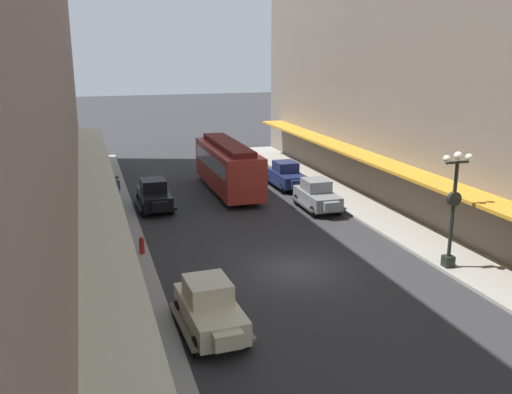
{
  "coord_description": "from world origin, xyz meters",
  "views": [
    {
      "loc": [
        -8.5,
        -21.24,
        9.44
      ],
      "look_at": [
        0.0,
        6.0,
        1.8
      ],
      "focal_mm": 38.74,
      "sensor_mm": 36.0,
      "label": 1
    }
  ],
  "objects_px": {
    "lamp_post_with_clock": "(453,205)",
    "pedestrian_1": "(96,236)",
    "streetcar": "(228,165)",
    "fire_hydrant": "(142,245)",
    "pedestrian_0": "(117,189)",
    "parked_car_1": "(286,175)",
    "parked_car_3": "(154,194)",
    "parked_car_2": "(210,307)",
    "parked_car_0": "(317,195)"
  },
  "relations": [
    {
      "from": "pedestrian_1",
      "to": "parked_car_3",
      "type": "bearing_deg",
      "value": 63.1
    },
    {
      "from": "pedestrian_0",
      "to": "parked_car_3",
      "type": "bearing_deg",
      "value": -39.13
    },
    {
      "from": "parked_car_2",
      "to": "parked_car_3",
      "type": "relative_size",
      "value": 1.01
    },
    {
      "from": "lamp_post_with_clock",
      "to": "fire_hydrant",
      "type": "xyz_separation_m",
      "value": [
        -12.75,
        5.67,
        -2.42
      ]
    },
    {
      "from": "parked_car_2",
      "to": "pedestrian_1",
      "type": "xyz_separation_m",
      "value": [
        -3.47,
        8.73,
        0.05
      ]
    },
    {
      "from": "parked_car_0",
      "to": "parked_car_2",
      "type": "relative_size",
      "value": 0.99
    },
    {
      "from": "streetcar",
      "to": "lamp_post_with_clock",
      "type": "bearing_deg",
      "value": -70.33
    },
    {
      "from": "parked_car_2",
      "to": "pedestrian_0",
      "type": "distance_m",
      "value": 17.56
    },
    {
      "from": "parked_car_3",
      "to": "pedestrian_1",
      "type": "distance_m",
      "value": 7.9
    },
    {
      "from": "parked_car_1",
      "to": "parked_car_3",
      "type": "xyz_separation_m",
      "value": [
        -9.57,
        -2.72,
        0.0
      ]
    },
    {
      "from": "parked_car_3",
      "to": "pedestrian_1",
      "type": "height_order",
      "value": "parked_car_3"
    },
    {
      "from": "parked_car_1",
      "to": "parked_car_3",
      "type": "relative_size",
      "value": 1.0
    },
    {
      "from": "parked_car_0",
      "to": "parked_car_3",
      "type": "distance_m",
      "value": 9.89
    },
    {
      "from": "streetcar",
      "to": "parked_car_1",
      "type": "bearing_deg",
      "value": -1.18
    },
    {
      "from": "parked_car_3",
      "to": "streetcar",
      "type": "xyz_separation_m",
      "value": [
        5.36,
        2.8,
        0.96
      ]
    },
    {
      "from": "streetcar",
      "to": "pedestrian_1",
      "type": "height_order",
      "value": "streetcar"
    },
    {
      "from": "parked_car_3",
      "to": "pedestrian_0",
      "type": "relative_size",
      "value": 2.56
    },
    {
      "from": "parked_car_0",
      "to": "parked_car_3",
      "type": "xyz_separation_m",
      "value": [
        -9.43,
        2.98,
        0.0
      ]
    },
    {
      "from": "streetcar",
      "to": "pedestrian_0",
      "type": "relative_size",
      "value": 5.75
    },
    {
      "from": "streetcar",
      "to": "fire_hydrant",
      "type": "distance_m",
      "value": 12.74
    },
    {
      "from": "lamp_post_with_clock",
      "to": "pedestrian_0",
      "type": "distance_m",
      "value": 20.21
    },
    {
      "from": "parked_car_3",
      "to": "fire_hydrant",
      "type": "height_order",
      "value": "parked_car_3"
    },
    {
      "from": "parked_car_0",
      "to": "lamp_post_with_clock",
      "type": "distance_m",
      "value": 10.82
    },
    {
      "from": "pedestrian_0",
      "to": "streetcar",
      "type": "bearing_deg",
      "value": 8.63
    },
    {
      "from": "parked_car_1",
      "to": "pedestrian_0",
      "type": "xyz_separation_m",
      "value": [
        -11.63,
        -1.04,
        0.07
      ]
    },
    {
      "from": "parked_car_2",
      "to": "pedestrian_0",
      "type": "relative_size",
      "value": 2.58
    },
    {
      "from": "pedestrian_0",
      "to": "parked_car_2",
      "type": "bearing_deg",
      "value": -83.61
    },
    {
      "from": "parked_car_1",
      "to": "pedestrian_0",
      "type": "relative_size",
      "value": 2.56
    },
    {
      "from": "parked_car_0",
      "to": "parked_car_1",
      "type": "distance_m",
      "value": 5.7
    },
    {
      "from": "parked_car_3",
      "to": "pedestrian_1",
      "type": "xyz_separation_m",
      "value": [
        -3.57,
        -7.05,
        0.05
      ]
    },
    {
      "from": "lamp_post_with_clock",
      "to": "pedestrian_0",
      "type": "height_order",
      "value": "lamp_post_with_clock"
    },
    {
      "from": "fire_hydrant",
      "to": "pedestrian_1",
      "type": "height_order",
      "value": "pedestrian_1"
    },
    {
      "from": "lamp_post_with_clock",
      "to": "parked_car_3",
      "type": "bearing_deg",
      "value": 129.68
    },
    {
      "from": "lamp_post_with_clock",
      "to": "parked_car_2",
      "type": "bearing_deg",
      "value": -168.42
    },
    {
      "from": "fire_hydrant",
      "to": "parked_car_1",
      "type": "bearing_deg",
      "value": 43.34
    },
    {
      "from": "parked_car_3",
      "to": "pedestrian_0",
      "type": "xyz_separation_m",
      "value": [
        -2.06,
        1.68,
        0.07
      ]
    },
    {
      "from": "parked_car_1",
      "to": "streetcar",
      "type": "distance_m",
      "value": 4.32
    },
    {
      "from": "lamp_post_with_clock",
      "to": "pedestrian_1",
      "type": "bearing_deg",
      "value": 156.48
    },
    {
      "from": "parked_car_1",
      "to": "pedestrian_0",
      "type": "height_order",
      "value": "parked_car_1"
    },
    {
      "from": "parked_car_2",
      "to": "streetcar",
      "type": "xyz_separation_m",
      "value": [
        5.46,
        18.58,
        0.96
      ]
    },
    {
      "from": "parked_car_2",
      "to": "fire_hydrant",
      "type": "xyz_separation_m",
      "value": [
        -1.47,
        7.98,
        -0.38
      ]
    },
    {
      "from": "pedestrian_0",
      "to": "parked_car_0",
      "type": "bearing_deg",
      "value": -22.08
    },
    {
      "from": "parked_car_0",
      "to": "parked_car_2",
      "type": "xyz_separation_m",
      "value": [
        -9.53,
        -12.79,
        0.0
      ]
    },
    {
      "from": "parked_car_1",
      "to": "streetcar",
      "type": "relative_size",
      "value": 0.44
    },
    {
      "from": "parked_car_2",
      "to": "lamp_post_with_clock",
      "type": "relative_size",
      "value": 0.84
    },
    {
      "from": "parked_car_1",
      "to": "parked_car_3",
      "type": "height_order",
      "value": "same"
    },
    {
      "from": "parked_car_1",
      "to": "parked_car_3",
      "type": "distance_m",
      "value": 9.94
    },
    {
      "from": "parked_car_2",
      "to": "pedestrian_1",
      "type": "relative_size",
      "value": 2.63
    },
    {
      "from": "pedestrian_0",
      "to": "pedestrian_1",
      "type": "bearing_deg",
      "value": -99.85
    },
    {
      "from": "parked_car_1",
      "to": "streetcar",
      "type": "bearing_deg",
      "value": 178.82
    }
  ]
}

